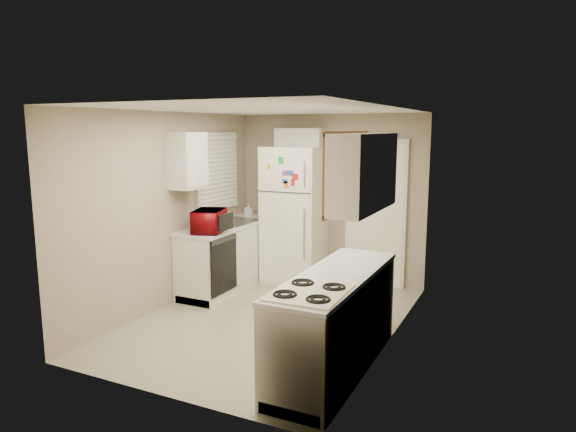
% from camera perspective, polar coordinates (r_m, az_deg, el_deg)
% --- Properties ---
extents(floor, '(3.80, 3.80, 0.00)m').
position_cam_1_polar(floor, '(6.08, -2.08, -11.48)').
color(floor, '#AFAB90').
rests_on(floor, ground).
extents(ceiling, '(3.80, 3.80, 0.00)m').
position_cam_1_polar(ceiling, '(5.67, -2.23, 11.76)').
color(ceiling, white).
rests_on(ceiling, floor).
extents(wall_left, '(3.80, 3.80, 0.00)m').
position_cam_1_polar(wall_left, '(6.52, -13.11, 0.66)').
color(wall_left, tan).
rests_on(wall_left, floor).
extents(wall_right, '(3.80, 3.80, 0.00)m').
position_cam_1_polar(wall_right, '(5.26, 11.47, -1.39)').
color(wall_right, tan).
rests_on(wall_right, floor).
extents(wall_back, '(2.80, 2.80, 0.00)m').
position_cam_1_polar(wall_back, '(7.47, 4.65, 2.00)').
color(wall_back, tan).
rests_on(wall_back, floor).
extents(wall_front, '(2.80, 2.80, 0.00)m').
position_cam_1_polar(wall_front, '(4.20, -14.33, -4.28)').
color(wall_front, tan).
rests_on(wall_front, floor).
extents(left_counter, '(0.60, 1.80, 0.90)m').
position_cam_1_polar(left_counter, '(7.21, -6.54, -4.37)').
color(left_counter, silver).
rests_on(left_counter, floor).
extents(dishwasher, '(0.03, 0.58, 0.72)m').
position_cam_1_polar(dishwasher, '(6.56, -7.18, -5.44)').
color(dishwasher, black).
rests_on(dishwasher, floor).
extents(sink, '(0.54, 0.74, 0.16)m').
position_cam_1_polar(sink, '(7.25, -5.97, -0.97)').
color(sink, gray).
rests_on(sink, left_counter).
extents(microwave, '(0.58, 0.44, 0.34)m').
position_cam_1_polar(microwave, '(6.55, -8.74, -0.48)').
color(microwave, maroon).
rests_on(microwave, left_counter).
extents(soap_bottle, '(0.11, 0.12, 0.19)m').
position_cam_1_polar(soap_bottle, '(7.66, -4.45, 0.68)').
color(soap_bottle, silver).
rests_on(soap_bottle, left_counter).
extents(window_blinds, '(0.10, 0.98, 1.08)m').
position_cam_1_polar(window_blinds, '(7.29, -7.82, 4.92)').
color(window_blinds, silver).
rests_on(window_blinds, wall_left).
extents(upper_cabinet_left, '(0.30, 0.45, 0.70)m').
position_cam_1_polar(upper_cabinet_left, '(6.54, -11.07, 6.05)').
color(upper_cabinet_left, silver).
rests_on(upper_cabinet_left, wall_left).
extents(refrigerator, '(0.82, 0.80, 1.95)m').
position_cam_1_polar(refrigerator, '(7.39, 0.85, 0.16)').
color(refrigerator, white).
rests_on(refrigerator, floor).
extents(cabinet_over_fridge, '(0.70, 0.30, 0.40)m').
position_cam_1_polar(cabinet_over_fridge, '(7.42, 1.40, 8.18)').
color(cabinet_over_fridge, silver).
rests_on(cabinet_over_fridge, wall_back).
extents(interior_door, '(0.86, 0.06, 2.08)m').
position_cam_1_polar(interior_door, '(7.24, 9.69, 0.21)').
color(interior_door, white).
rests_on(interior_door, floor).
extents(right_counter, '(0.60, 2.00, 0.90)m').
position_cam_1_polar(right_counter, '(4.81, 5.23, -11.58)').
color(right_counter, silver).
rests_on(right_counter, floor).
extents(stove, '(0.57, 0.70, 0.83)m').
position_cam_1_polar(stove, '(4.31, 2.41, -14.69)').
color(stove, white).
rests_on(stove, floor).
extents(upper_cabinet_right, '(0.30, 1.20, 0.70)m').
position_cam_1_polar(upper_cabinet_right, '(4.74, 8.46, 4.83)').
color(upper_cabinet_right, silver).
rests_on(upper_cabinet_right, wall_right).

